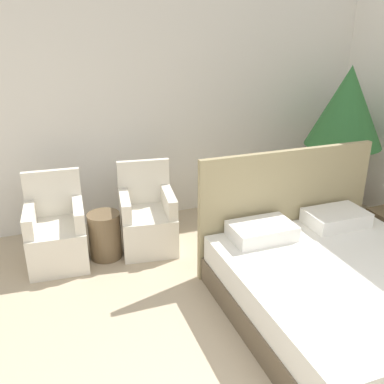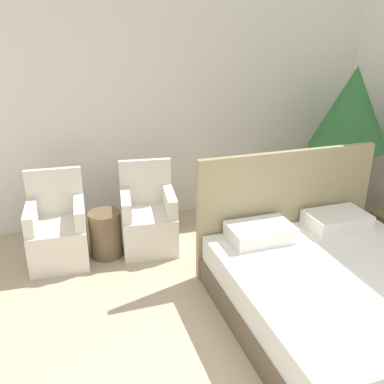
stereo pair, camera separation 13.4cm
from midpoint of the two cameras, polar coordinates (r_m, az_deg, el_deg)
wall_back at (r=5.15m, az=-7.45°, el=11.80°), size 10.00×0.06×2.90m
bed at (r=3.85m, az=18.23°, el=-11.85°), size 1.86×2.01×1.21m
armchair_near_window_left at (r=4.61m, az=-18.33°, el=-5.70°), size 0.61×0.65×0.93m
armchair_near_window_right at (r=4.70m, az=-6.73°, el=-4.08°), size 0.65×0.69×0.93m
potted_palm at (r=5.50m, az=19.17°, el=9.56°), size 0.92×0.92×1.86m
side_table at (r=4.61m, az=-12.36°, el=-5.68°), size 0.34×0.34×0.50m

